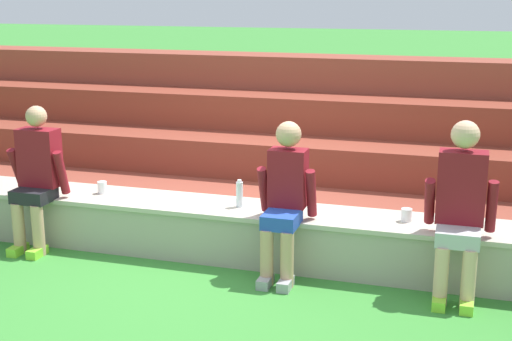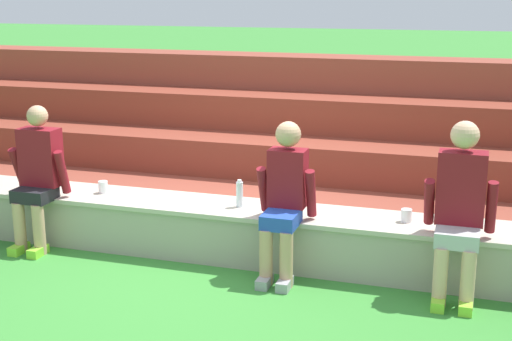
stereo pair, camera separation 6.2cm
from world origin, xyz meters
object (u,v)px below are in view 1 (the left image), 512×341
person_right_of_center (460,206)px  plastic_cup_left_end (102,187)px  person_left_of_center (36,175)px  person_center (285,197)px  water_bottle_mid_left (240,194)px  plastic_cup_middle (406,215)px

person_right_of_center → plastic_cup_left_end: 3.30m
person_right_of_center → plastic_cup_left_end: size_ratio=12.00×
person_left_of_center → plastic_cup_left_end: (0.49, 0.33, -0.17)m
person_center → water_bottle_mid_left: bearing=149.6°
person_right_of_center → water_bottle_mid_left: person_right_of_center is taller
person_left_of_center → person_right_of_center: (3.76, 0.00, 0.04)m
person_center → water_bottle_mid_left: person_center is taller
person_left_of_center → plastic_cup_middle: person_left_of_center is taller
water_bottle_mid_left → plastic_cup_middle: 1.46m
person_center → plastic_cup_left_end: 1.91m
person_right_of_center → person_left_of_center: bearing=-179.9°
water_bottle_mid_left → plastic_cup_middle: size_ratio=2.29×
plastic_cup_left_end → plastic_cup_middle: bearing=-0.2°
person_center → plastic_cup_left_end: (-1.88, 0.32, -0.15)m
person_right_of_center → plastic_cup_middle: 0.57m
person_center → plastic_cup_left_end: bearing=170.4°
water_bottle_mid_left → plastic_cup_middle: bearing=0.8°
person_right_of_center → water_bottle_mid_left: bearing=171.2°
person_left_of_center → plastic_cup_left_end: 0.61m
person_right_of_center → water_bottle_mid_left: 1.92m
plastic_cup_middle → plastic_cup_left_end: bearing=179.8°
plastic_cup_left_end → plastic_cup_middle: size_ratio=1.06×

